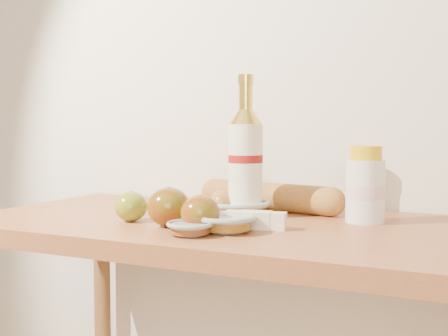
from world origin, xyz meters
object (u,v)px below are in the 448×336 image
Objects in this scene: cream_bottle at (365,187)px; egg_bowl at (236,206)px; bourbon_bottle at (245,160)px; baguette at (268,196)px; table at (230,275)px.

cream_bottle is 0.30m from egg_bowl.
baguette is (0.01, 0.13, -0.10)m from bourbon_bottle.
egg_bowl reaches higher than table.
table is 5.73× the size of egg_bowl.
cream_bottle is (0.28, 0.10, 0.20)m from table.
egg_bowl is (-0.01, 0.06, 0.15)m from table.
cream_bottle reaches higher than table.
baguette reaches higher than table.
bourbon_bottle is 1.57× the size of egg_bowl.
table is 0.26m from bourbon_bottle.
table is at bearing -83.78° from baguette.
bourbon_bottle is at bearing 176.99° from cream_bottle.
cream_bottle is at bearing 8.43° from egg_bowl.
cream_bottle is at bearing 20.29° from table.
baguette is at bearing 149.12° from cream_bottle.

